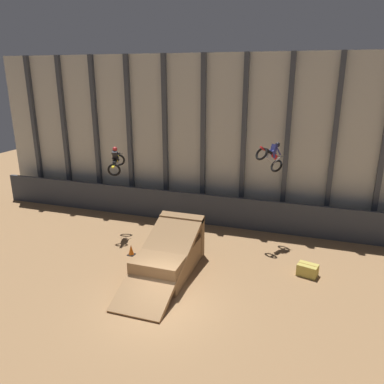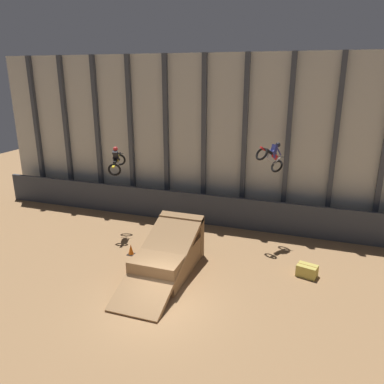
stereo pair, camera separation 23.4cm
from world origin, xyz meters
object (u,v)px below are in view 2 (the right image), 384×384
at_px(dirt_ramp, 169,255).
at_px(traffic_cone_near_ramp, 131,250).
at_px(rider_bike_left_air, 117,161).
at_px(hay_bale_trackside, 307,271).
at_px(rider_bike_right_air, 271,156).

relative_size(dirt_ramp, traffic_cone_near_ramp, 10.29).
relative_size(rider_bike_left_air, hay_bale_trackside, 1.83).
xyz_separation_m(rider_bike_left_air, rider_bike_right_air, (8.40, 1.52, 0.55)).
xyz_separation_m(dirt_ramp, hay_bale_trackside, (6.29, 1.51, -0.49)).
bearing_deg(dirt_ramp, hay_bale_trackside, 13.49).
bearing_deg(traffic_cone_near_ramp, rider_bike_left_air, 128.86).
distance_m(dirt_ramp, rider_bike_left_air, 6.58).
distance_m(dirt_ramp, hay_bale_trackside, 6.49).
bearing_deg(hay_bale_trackside, dirt_ramp, -166.51).
bearing_deg(rider_bike_right_air, dirt_ramp, -91.04).
relative_size(rider_bike_right_air, hay_bale_trackside, 1.72).
bearing_deg(rider_bike_left_air, dirt_ramp, -53.90).
height_order(dirt_ramp, traffic_cone_near_ramp, dirt_ramp).
bearing_deg(traffic_cone_near_ramp, dirt_ramp, -17.47).
bearing_deg(rider_bike_right_air, traffic_cone_near_ramp, -109.69).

